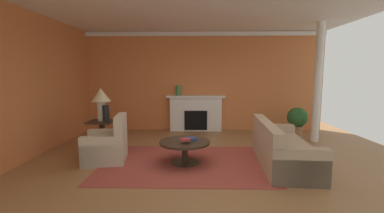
{
  "coord_description": "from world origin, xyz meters",
  "views": [
    {
      "loc": [
        -0.06,
        -5.01,
        1.76
      ],
      "look_at": [
        -0.19,
        1.08,
        1.0
      ],
      "focal_mm": 24.06,
      "sensor_mm": 36.0,
      "label": 1
    }
  ],
  "objects_px": {
    "coffee_table": "(185,147)",
    "table_lamp": "(101,98)",
    "sofa": "(281,150)",
    "vase_mantel_left": "(178,91)",
    "potted_plant": "(297,119)",
    "armchair_near_window": "(107,147)",
    "vase_on_side_table": "(106,114)",
    "side_table": "(102,133)",
    "fireplace": "(196,114)"
  },
  "relations": [
    {
      "from": "coffee_table",
      "to": "table_lamp",
      "type": "relative_size",
      "value": 1.33
    },
    {
      "from": "table_lamp",
      "to": "vase_mantel_left",
      "type": "bearing_deg",
      "value": 52.52
    },
    {
      "from": "vase_on_side_table",
      "to": "side_table",
      "type": "bearing_deg",
      "value": 141.34
    },
    {
      "from": "side_table",
      "to": "vase_on_side_table",
      "type": "relative_size",
      "value": 1.88
    },
    {
      "from": "fireplace",
      "to": "side_table",
      "type": "distance_m",
      "value": 3.05
    },
    {
      "from": "coffee_table",
      "to": "potted_plant",
      "type": "height_order",
      "value": "potted_plant"
    },
    {
      "from": "vase_on_side_table",
      "to": "armchair_near_window",
      "type": "bearing_deg",
      "value": -70.18
    },
    {
      "from": "coffee_table",
      "to": "table_lamp",
      "type": "bearing_deg",
      "value": 156.48
    },
    {
      "from": "armchair_near_window",
      "to": "side_table",
      "type": "distance_m",
      "value": 0.86
    },
    {
      "from": "table_lamp",
      "to": "vase_mantel_left",
      "type": "xyz_separation_m",
      "value": [
        1.61,
        2.1,
        0.04
      ]
    },
    {
      "from": "vase_on_side_table",
      "to": "potted_plant",
      "type": "height_order",
      "value": "vase_on_side_table"
    },
    {
      "from": "fireplace",
      "to": "vase_on_side_table",
      "type": "height_order",
      "value": "fireplace"
    },
    {
      "from": "sofa",
      "to": "coffee_table",
      "type": "xyz_separation_m",
      "value": [
        -1.89,
        0.05,
        0.04
      ]
    },
    {
      "from": "coffee_table",
      "to": "side_table",
      "type": "relative_size",
      "value": 1.43
    },
    {
      "from": "sofa",
      "to": "potted_plant",
      "type": "height_order",
      "value": "sofa"
    },
    {
      "from": "fireplace",
      "to": "armchair_near_window",
      "type": "distance_m",
      "value": 3.42
    },
    {
      "from": "side_table",
      "to": "vase_mantel_left",
      "type": "relative_size",
      "value": 2.27
    },
    {
      "from": "armchair_near_window",
      "to": "vase_on_side_table",
      "type": "relative_size",
      "value": 2.56
    },
    {
      "from": "fireplace",
      "to": "potted_plant",
      "type": "xyz_separation_m",
      "value": [
        2.89,
        -0.68,
        -0.04
      ]
    },
    {
      "from": "sofa",
      "to": "fireplace",
      "type": "bearing_deg",
      "value": 118.99
    },
    {
      "from": "fireplace",
      "to": "armchair_near_window",
      "type": "relative_size",
      "value": 1.89
    },
    {
      "from": "fireplace",
      "to": "sofa",
      "type": "bearing_deg",
      "value": -61.01
    },
    {
      "from": "table_lamp",
      "to": "armchair_near_window",
      "type": "bearing_deg",
      "value": -63.44
    },
    {
      "from": "coffee_table",
      "to": "table_lamp",
      "type": "height_order",
      "value": "table_lamp"
    },
    {
      "from": "sofa",
      "to": "vase_on_side_table",
      "type": "bearing_deg",
      "value": 168.01
    },
    {
      "from": "fireplace",
      "to": "coffee_table",
      "type": "xyz_separation_m",
      "value": [
        -0.2,
        -3.0,
        -0.19
      ]
    },
    {
      "from": "side_table",
      "to": "vase_mantel_left",
      "type": "xyz_separation_m",
      "value": [
        1.61,
        2.1,
        0.87
      ]
    },
    {
      "from": "table_lamp",
      "to": "sofa",
      "type": "bearing_deg",
      "value": -13.24
    },
    {
      "from": "armchair_near_window",
      "to": "vase_mantel_left",
      "type": "height_order",
      "value": "vase_mantel_left"
    },
    {
      "from": "sofa",
      "to": "coffee_table",
      "type": "distance_m",
      "value": 1.89
    },
    {
      "from": "potted_plant",
      "to": "vase_on_side_table",
      "type": "bearing_deg",
      "value": -162.05
    },
    {
      "from": "vase_on_side_table",
      "to": "vase_mantel_left",
      "type": "xyz_separation_m",
      "value": [
        1.46,
        2.22,
        0.38
      ]
    },
    {
      "from": "sofa",
      "to": "vase_mantel_left",
      "type": "xyz_separation_m",
      "value": [
        -2.24,
        3.0,
        0.97
      ]
    },
    {
      "from": "side_table",
      "to": "potted_plant",
      "type": "bearing_deg",
      "value": 16.21
    },
    {
      "from": "sofa",
      "to": "table_lamp",
      "type": "xyz_separation_m",
      "value": [
        -3.85,
        0.91,
        0.93
      ]
    },
    {
      "from": "armchair_near_window",
      "to": "vase_on_side_table",
      "type": "height_order",
      "value": "vase_on_side_table"
    },
    {
      "from": "side_table",
      "to": "potted_plant",
      "type": "distance_m",
      "value": 5.26
    },
    {
      "from": "vase_mantel_left",
      "to": "fireplace",
      "type": "bearing_deg",
      "value": 5.11
    },
    {
      "from": "coffee_table",
      "to": "table_lamp",
      "type": "distance_m",
      "value": 2.32
    },
    {
      "from": "potted_plant",
      "to": "coffee_table",
      "type": "bearing_deg",
      "value": -143.06
    },
    {
      "from": "table_lamp",
      "to": "potted_plant",
      "type": "height_order",
      "value": "table_lamp"
    },
    {
      "from": "side_table",
      "to": "vase_mantel_left",
      "type": "bearing_deg",
      "value": 52.52
    },
    {
      "from": "sofa",
      "to": "vase_mantel_left",
      "type": "relative_size",
      "value": 6.99
    },
    {
      "from": "armchair_near_window",
      "to": "potted_plant",
      "type": "xyz_separation_m",
      "value": [
        4.67,
        2.23,
        0.19
      ]
    },
    {
      "from": "potted_plant",
      "to": "armchair_near_window",
      "type": "bearing_deg",
      "value": -154.43
    },
    {
      "from": "fireplace",
      "to": "vase_mantel_left",
      "type": "relative_size",
      "value": 5.83
    },
    {
      "from": "potted_plant",
      "to": "sofa",
      "type": "bearing_deg",
      "value": -116.83
    },
    {
      "from": "armchair_near_window",
      "to": "potted_plant",
      "type": "relative_size",
      "value": 1.14
    },
    {
      "from": "armchair_near_window",
      "to": "potted_plant",
      "type": "distance_m",
      "value": 5.18
    },
    {
      "from": "coffee_table",
      "to": "vase_on_side_table",
      "type": "distance_m",
      "value": 2.03
    }
  ]
}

